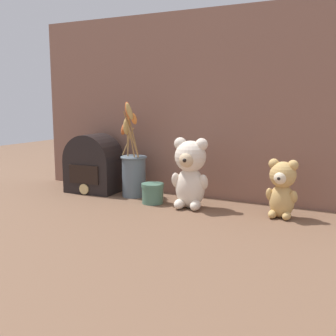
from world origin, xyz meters
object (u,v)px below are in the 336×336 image
object	(u,v)px
teddy_bear_large	(190,172)
teddy_bear_medium	(282,188)
decorative_tin_tall	(153,193)
flower_vase	(133,169)
vintage_radio	(93,166)

from	to	relation	value
teddy_bear_large	teddy_bear_medium	world-z (taller)	teddy_bear_large
decorative_tin_tall	teddy_bear_medium	bearing A→B (deg)	2.98
flower_vase	decorative_tin_tall	distance (m)	0.15
teddy_bear_medium	flower_vase	distance (m)	0.56
teddy_bear_medium	flower_vase	size ratio (longest dim) A/B	0.51
teddy_bear_large	teddy_bear_medium	xyz separation A→B (m)	(0.30, 0.02, -0.03)
vintage_radio	teddy_bear_large	bearing A→B (deg)	-7.22
teddy_bear_medium	decorative_tin_tall	world-z (taller)	teddy_bear_medium
teddy_bear_medium	vintage_radio	xyz separation A→B (m)	(-0.74, 0.04, 0.01)
flower_vase	vintage_radio	bearing A→B (deg)	-178.98
teddy_bear_medium	vintage_radio	bearing A→B (deg)	177.25
flower_vase	decorative_tin_tall	size ratio (longest dim) A/B	4.47
vintage_radio	teddy_bear_medium	bearing A→B (deg)	-2.75
flower_vase	vintage_radio	xyz separation A→B (m)	(-0.18, -0.00, -0.00)
teddy_bear_medium	decorative_tin_tall	bearing A→B (deg)	-177.02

